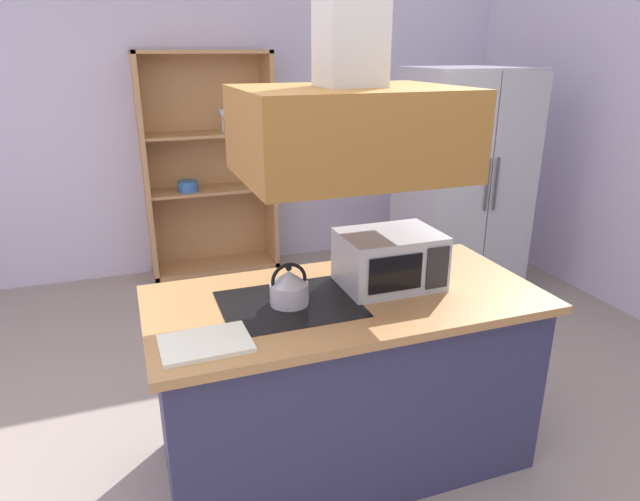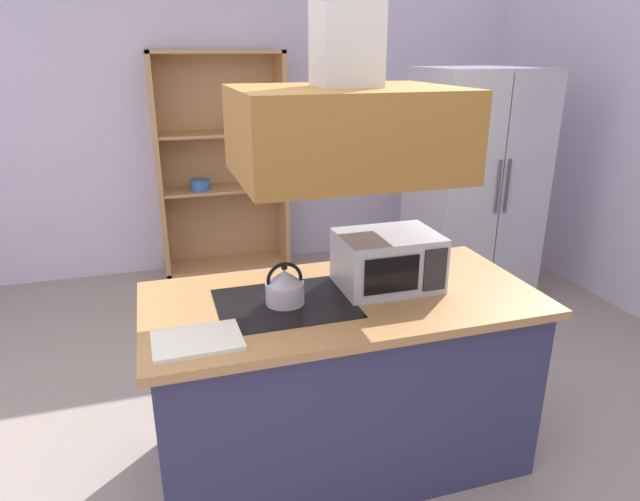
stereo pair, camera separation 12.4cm
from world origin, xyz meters
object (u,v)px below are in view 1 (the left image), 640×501
Objects in this scene: refrigerator at (461,185)px; kettle at (289,287)px; microwave at (389,259)px; dish_cabinet at (209,179)px; cutting_board at (205,343)px.

kettle is at bearing -140.08° from refrigerator.
refrigerator is 3.99× the size of microwave.
refrigerator is at bearing 39.92° from kettle.
kettle is (-0.09, -2.78, 0.11)m from dish_cabinet.
dish_cabinet reaches higher than cutting_board.
dish_cabinet is 10.17× the size of kettle.
refrigerator reaches higher than microwave.
microwave is at bearing -81.24° from dish_cabinet.
dish_cabinet reaches higher than microwave.
kettle is 0.42× the size of microwave.
refrigerator is 3.02m from cutting_board.
dish_cabinet is (-1.87, 1.14, -0.05)m from refrigerator.
cutting_board is (-0.41, -0.24, -0.07)m from kettle.
refrigerator is 2.56m from kettle.
dish_cabinet reaches higher than kettle.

